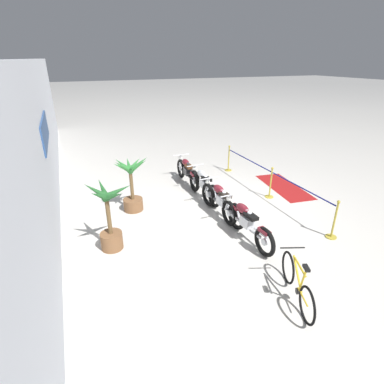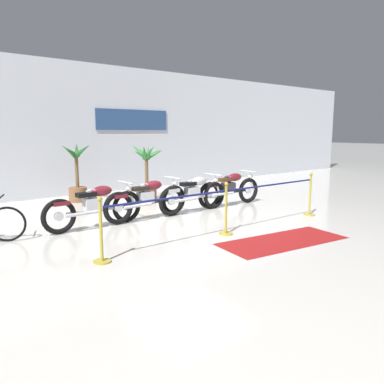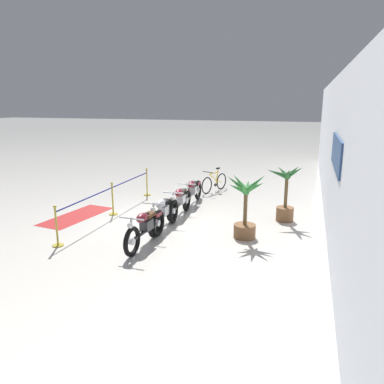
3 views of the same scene
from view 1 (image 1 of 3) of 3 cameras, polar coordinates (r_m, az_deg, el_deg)
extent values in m
plane|color=silver|center=(9.62, 7.19, -2.10)|extent=(120.00, 120.00, 0.00)
cube|color=silver|center=(7.77, -27.14, 5.61)|extent=(28.00, 0.25, 4.20)
cube|color=navy|center=(9.09, -26.23, 10.36)|extent=(2.77, 0.04, 0.70)
torus|color=black|center=(8.25, 7.10, -3.99)|extent=(0.72, 0.13, 0.72)
torus|color=black|center=(7.18, 13.67, -9.21)|extent=(0.72, 0.13, 0.72)
cylinder|color=silver|center=(8.25, 7.10, -3.99)|extent=(0.18, 0.09, 0.17)
cylinder|color=silver|center=(7.18, 13.67, -9.21)|extent=(0.18, 0.09, 0.17)
cylinder|color=silver|center=(8.19, 6.87, -1.98)|extent=(0.31, 0.07, 0.59)
cube|color=silver|center=(7.58, 10.44, -5.56)|extent=(0.37, 0.24, 0.26)
cylinder|color=silver|center=(7.51, 10.37, -4.10)|extent=(0.18, 0.12, 0.24)
cylinder|color=silver|center=(7.45, 10.73, -4.36)|extent=(0.18, 0.12, 0.24)
cylinder|color=silver|center=(7.52, 12.55, -7.25)|extent=(0.70, 0.10, 0.07)
cube|color=#ADAFB5|center=(7.68, 10.15, -6.30)|extent=(1.24, 0.11, 0.06)
ellipsoid|color=maroon|center=(7.62, 9.60, -3.10)|extent=(0.47, 0.24, 0.22)
cube|color=black|center=(7.38, 11.14, -4.52)|extent=(0.41, 0.22, 0.09)
cube|color=maroon|center=(7.07, 13.63, -7.25)|extent=(0.33, 0.17, 0.08)
cylinder|color=silver|center=(7.99, 7.37, -0.57)|extent=(0.06, 0.62, 0.04)
sphere|color=silver|center=(8.11, 7.02, -1.26)|extent=(0.14, 0.14, 0.14)
torus|color=black|center=(9.26, 3.14, -0.50)|extent=(0.74, 0.15, 0.73)
torus|color=black|center=(8.09, 8.43, -4.61)|extent=(0.74, 0.15, 0.73)
cylinder|color=silver|center=(9.26, 3.14, -0.50)|extent=(0.18, 0.09, 0.17)
cylinder|color=silver|center=(8.09, 8.43, -4.61)|extent=(0.18, 0.09, 0.17)
cylinder|color=silver|center=(9.22, 2.91, 1.31)|extent=(0.31, 0.07, 0.59)
cube|color=silver|center=(8.55, 5.81, -1.60)|extent=(0.37, 0.24, 0.26)
cylinder|color=silver|center=(8.50, 5.73, -0.27)|extent=(0.18, 0.12, 0.24)
cylinder|color=silver|center=(8.44, 6.01, -0.48)|extent=(0.18, 0.12, 0.24)
cylinder|color=silver|center=(8.46, 7.64, -3.06)|extent=(0.70, 0.11, 0.07)
cube|color=#47474C|center=(8.65, 5.60, -2.30)|extent=(1.24, 0.13, 0.06)
ellipsoid|color=maroon|center=(8.62, 5.09, 0.56)|extent=(0.47, 0.25, 0.22)
cube|color=black|center=(8.36, 6.34, -0.58)|extent=(0.41, 0.22, 0.09)
cube|color=maroon|center=(8.01, 8.34, -2.81)|extent=(0.33, 0.18, 0.08)
cylinder|color=silver|center=(9.03, 3.27, 2.62)|extent=(0.07, 0.62, 0.04)
sphere|color=silver|center=(9.15, 3.01, 1.97)|extent=(0.14, 0.14, 0.14)
torus|color=black|center=(10.35, 0.55, 2.23)|extent=(0.72, 0.13, 0.72)
torus|color=black|center=(9.20, 4.21, -0.77)|extent=(0.72, 0.13, 0.72)
cylinder|color=silver|center=(10.35, 0.55, 2.23)|extent=(0.17, 0.08, 0.17)
cylinder|color=silver|center=(9.20, 4.21, -0.77)|extent=(0.17, 0.08, 0.17)
cylinder|color=silver|center=(10.33, 0.35, 3.86)|extent=(0.30, 0.06, 0.59)
cube|color=silver|center=(9.66, 2.42, 1.59)|extent=(0.37, 0.23, 0.26)
cylinder|color=silver|center=(9.62, 2.33, 2.77)|extent=(0.18, 0.11, 0.24)
cylinder|color=silver|center=(9.55, 2.55, 2.61)|extent=(0.18, 0.11, 0.24)
cylinder|color=silver|center=(9.53, 3.96, 0.31)|extent=(0.70, 0.09, 0.07)
cube|color=#ADAFB5|center=(9.76, 2.27, 0.93)|extent=(1.13, 0.09, 0.06)
ellipsoid|color=#B7BABF|center=(9.76, 1.85, 3.47)|extent=(0.47, 0.23, 0.22)
cube|color=black|center=(9.47, 2.79, 2.54)|extent=(0.41, 0.21, 0.09)
cube|color=#B7BABF|center=(9.13, 4.12, 0.84)|extent=(0.32, 0.17, 0.08)
cylinder|color=silver|center=(10.14, 0.61, 5.08)|extent=(0.05, 0.62, 0.04)
sphere|color=silver|center=(10.26, 0.42, 4.47)|extent=(0.14, 0.14, 0.14)
torus|color=black|center=(11.50, -2.11, 4.49)|extent=(0.72, 0.14, 0.72)
torus|color=black|center=(10.24, 0.42, 1.97)|extent=(0.72, 0.14, 0.72)
cylinder|color=silver|center=(11.50, -2.11, 4.49)|extent=(0.17, 0.09, 0.17)
cylinder|color=silver|center=(10.24, 0.42, 1.97)|extent=(0.17, 0.09, 0.17)
cylinder|color=silver|center=(11.49, -2.28, 5.96)|extent=(0.31, 0.07, 0.59)
cube|color=#2D2D30|center=(10.77, -0.83, 4.01)|extent=(0.37, 0.23, 0.26)
cylinder|color=#2D2D30|center=(10.74, -0.92, 5.08)|extent=(0.18, 0.12, 0.24)
cylinder|color=#2D2D30|center=(10.66, -0.77, 4.95)|extent=(0.18, 0.12, 0.24)
cylinder|color=silver|center=(10.60, 0.43, 2.87)|extent=(0.70, 0.10, 0.07)
cube|color=black|center=(10.86, -0.92, 3.40)|extent=(1.15, 0.10, 0.06)
ellipsoid|color=maroon|center=(10.89, -1.25, 5.69)|extent=(0.47, 0.24, 0.22)
cube|color=#4C2D19|center=(10.58, -0.61, 4.90)|extent=(0.41, 0.22, 0.09)
cube|color=maroon|center=(10.19, 0.32, 3.41)|extent=(0.33, 0.17, 0.08)
cylinder|color=silver|center=(11.31, -2.12, 7.08)|extent=(0.06, 0.62, 0.04)
sphere|color=silver|center=(11.43, -2.24, 6.52)|extent=(0.14, 0.14, 0.14)
torus|color=black|center=(6.57, 17.82, -13.52)|extent=(0.64, 0.28, 0.67)
torus|color=black|center=(5.85, 21.06, -19.48)|extent=(0.64, 0.28, 0.67)
cylinder|color=gold|center=(6.10, 19.45, -14.45)|extent=(0.57, 0.25, 0.43)
cylinder|color=gold|center=(5.95, 19.89, -13.23)|extent=(0.53, 0.23, 0.04)
cylinder|color=gold|center=(5.87, 20.40, -15.32)|extent=(0.15, 0.09, 0.55)
cube|color=black|center=(5.68, 20.96, -13.37)|extent=(0.20, 0.14, 0.05)
cylinder|color=gold|center=(5.99, 20.34, -18.18)|extent=(0.44, 0.19, 0.03)
cylinder|color=black|center=(6.23, 18.60, -10.04)|extent=(0.20, 0.46, 0.03)
cylinder|color=black|center=(6.20, 19.47, -17.37)|extent=(0.13, 0.09, 0.12)
cylinder|color=brown|center=(7.54, -15.03, -8.93)|extent=(0.52, 0.52, 0.42)
cylinder|color=brown|center=(7.20, -15.61, -4.34)|extent=(0.10, 0.10, 0.95)
cone|color=#235B28|center=(7.15, -16.66, 0.65)|extent=(0.59, 0.25, 0.43)
cone|color=#235B28|center=(7.02, -17.84, 0.21)|extent=(0.36, 0.55, 0.51)
cone|color=#235B28|center=(6.80, -17.15, -0.69)|extent=(0.47, 0.47, 0.48)
cone|color=#235B28|center=(6.78, -14.83, -0.77)|extent=(0.56, 0.47, 0.42)
cone|color=#235B28|center=(7.02, -13.94, 0.17)|extent=(0.22, 0.66, 0.37)
cylinder|color=brown|center=(9.23, -11.12, -2.33)|extent=(0.58, 0.58, 0.36)
cylinder|color=brown|center=(8.97, -11.44, 1.33)|extent=(0.10, 0.10, 0.91)
cone|color=#337F38|center=(9.00, -11.98, 5.16)|extent=(0.62, 0.19, 0.37)
cone|color=#337F38|center=(8.88, -12.94, 5.02)|extent=(0.47, 0.50, 0.50)
cone|color=#337F38|center=(8.75, -13.13, 4.61)|extent=(0.19, 0.55, 0.41)
cone|color=#337F38|center=(8.59, -12.91, 4.69)|extent=(0.43, 0.58, 0.59)
cone|color=#337F38|center=(8.60, -11.47, 4.22)|extent=(0.49, 0.16, 0.34)
cone|color=#337F38|center=(8.63, -10.35, 4.87)|extent=(0.50, 0.56, 0.56)
cone|color=#337F38|center=(8.77, -10.20, 5.23)|extent=(0.21, 0.62, 0.51)
cone|color=#337F38|center=(8.98, -10.96, 5.13)|extent=(0.52, 0.53, 0.44)
cylinder|color=gold|center=(8.58, 24.94, -7.74)|extent=(0.28, 0.28, 0.03)
cylinder|color=gold|center=(8.36, 25.52, -4.88)|extent=(0.05, 0.05, 0.95)
sphere|color=gold|center=(8.14, 26.16, -1.70)|extent=(0.08, 0.08, 0.08)
cylinder|color=navy|center=(9.02, 19.96, 0.86)|extent=(2.55, 0.04, 0.04)
cylinder|color=navy|center=(11.03, 10.67, 6.07)|extent=(2.69, 0.04, 0.04)
cylinder|color=gold|center=(10.27, 14.48, -0.87)|extent=(0.28, 0.28, 0.03)
cylinder|color=gold|center=(10.09, 14.76, 1.64)|extent=(0.05, 0.05, 0.95)
sphere|color=gold|center=(9.91, 15.07, 4.39)|extent=(0.08, 0.08, 0.08)
cylinder|color=gold|center=(12.43, 6.90, 4.16)|extent=(0.28, 0.28, 0.03)
cylinder|color=gold|center=(12.28, 7.02, 6.30)|extent=(0.05, 0.05, 0.95)
sphere|color=gold|center=(12.13, 7.14, 8.62)|extent=(0.08, 0.08, 0.08)
cube|color=maroon|center=(11.24, 17.08, 0.97)|extent=(2.63, 1.33, 0.01)
camera|label=2|loc=(11.58, 54.23, 3.10)|focal=35.00mm
camera|label=3|loc=(17.55, -24.09, 19.92)|focal=35.00mm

